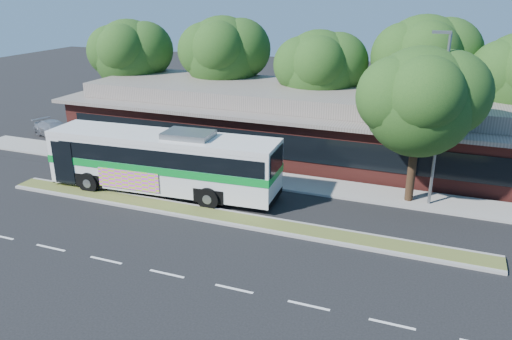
{
  "coord_description": "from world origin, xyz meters",
  "views": [
    {
      "loc": [
        9.77,
        -20.16,
        11.06
      ],
      "look_at": [
        0.93,
        2.73,
        2.0
      ],
      "focal_mm": 35.0,
      "sensor_mm": 36.0,
      "label": 1
    }
  ],
  "objects_px": {
    "transit_bus": "(164,158)",
    "lamp_post": "(439,116)",
    "sidewalk_tree": "(428,100)",
    "sedan": "(55,129)"
  },
  "relations": [
    {
      "from": "transit_bus",
      "to": "lamp_post",
      "type": "bearing_deg",
      "value": 10.43
    },
    {
      "from": "transit_bus",
      "to": "sidewalk_tree",
      "type": "relative_size",
      "value": 1.6
    },
    {
      "from": "sedan",
      "to": "sidewalk_tree",
      "type": "xyz_separation_m",
      "value": [
        27.31,
        -2.88,
        5.04
      ]
    },
    {
      "from": "lamp_post",
      "to": "sedan",
      "type": "relative_size",
      "value": 2.13
    },
    {
      "from": "lamp_post",
      "to": "transit_bus",
      "type": "relative_size",
      "value": 0.68
    },
    {
      "from": "lamp_post",
      "to": "transit_bus",
      "type": "xyz_separation_m",
      "value": [
        -14.09,
        -3.46,
        -2.84
      ]
    },
    {
      "from": "lamp_post",
      "to": "sidewalk_tree",
      "type": "height_order",
      "value": "lamp_post"
    },
    {
      "from": "lamp_post",
      "to": "transit_bus",
      "type": "distance_m",
      "value": 14.78
    },
    {
      "from": "sedan",
      "to": "sidewalk_tree",
      "type": "distance_m",
      "value": 27.92
    },
    {
      "from": "sedan",
      "to": "sidewalk_tree",
      "type": "bearing_deg",
      "value": -77.2
    }
  ]
}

